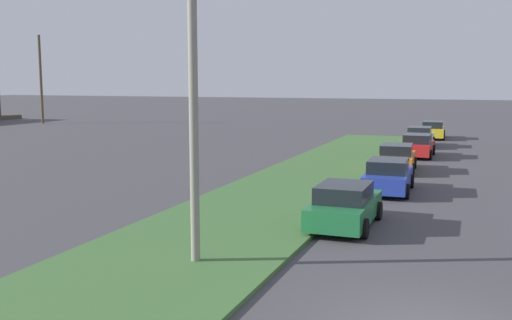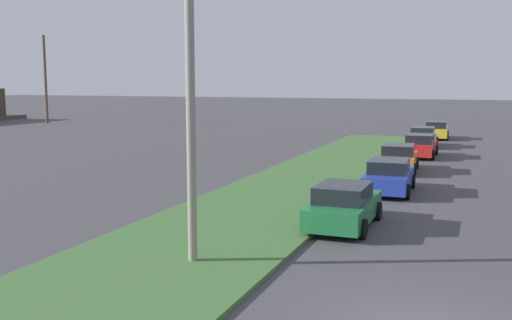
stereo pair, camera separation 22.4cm
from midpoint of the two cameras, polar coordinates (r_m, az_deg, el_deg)
name	(u,v)px [view 2 (the right image)]	position (r m, az deg, el deg)	size (l,w,h in m)	color
grass_median	(266,204)	(23.09, 1.24, -4.27)	(60.00, 6.00, 0.12)	#3D6633
parked_car_green	(344,206)	(19.84, 8.84, -4.41)	(4.31, 2.03, 1.47)	#1E6B38
parked_car_blue	(389,176)	(26.27, 13.02, -1.55)	(4.36, 2.13, 1.47)	#23389E
parked_car_orange	(398,158)	(32.50, 13.84, 0.17)	(4.40, 2.21, 1.47)	orange
parked_car_red	(420,146)	(39.02, 15.79, 1.33)	(4.30, 2.03, 1.47)	red
parked_car_white	(423,137)	(45.26, 16.04, 2.16)	(4.33, 2.08, 1.47)	silver
parked_car_yellow	(436,130)	(51.77, 17.20, 2.78)	(4.39, 2.20, 1.47)	gold
streetlight	(203,99)	(15.05, -4.70, 5.93)	(0.52, 2.88, 7.50)	gray
distant_utility_pole	(45,79)	(71.92, -19.68, 7.37)	(0.30, 0.30, 10.00)	brown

